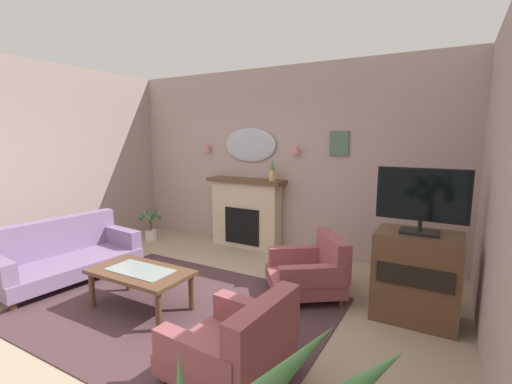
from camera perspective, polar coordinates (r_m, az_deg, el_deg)
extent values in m
cube|color=tan|center=(3.98, -14.78, -19.84)|extent=(6.57, 6.33, 0.10)
cube|color=#B29993|center=(5.76, 3.77, 5.13)|extent=(6.57, 0.10, 2.93)
cube|color=#A9918C|center=(5.88, -35.74, 3.54)|extent=(0.10, 6.33, 2.93)
cube|color=#4C3338|center=(4.08, -12.76, -18.11)|extent=(3.20, 2.40, 0.01)
cube|color=beige|center=(5.94, -1.58, -3.67)|extent=(1.20, 0.28, 1.10)
cube|color=black|center=(5.90, -2.08, -5.47)|extent=(0.64, 0.12, 0.60)
cube|color=brown|center=(5.82, -1.71, 1.87)|extent=(1.36, 0.36, 0.06)
cylinder|color=tan|center=(5.55, 2.61, 2.69)|extent=(0.10, 0.10, 0.17)
cone|color=#4C8447|center=(5.54, 2.62, 4.37)|extent=(0.10, 0.10, 0.16)
ellipsoid|color=#B2BCC6|center=(5.91, -0.97, 7.62)|extent=(0.96, 0.06, 0.56)
cone|color=#D17066|center=(6.34, -7.90, 7.17)|extent=(0.14, 0.14, 0.14)
cone|color=#D17066|center=(5.48, 6.50, 6.93)|extent=(0.14, 0.14, 0.14)
cube|color=#4C6B56|center=(5.32, 13.29, 7.66)|extent=(0.28, 0.03, 0.36)
cube|color=brown|center=(4.04, -18.21, -12.20)|extent=(1.10, 0.60, 0.04)
cube|color=#8C9E99|center=(4.03, -18.23, -11.88)|extent=(0.72, 0.36, 0.01)
cylinder|color=brown|center=(4.35, -24.99, -14.21)|extent=(0.06, 0.06, 0.40)
cylinder|color=brown|center=(3.65, -15.48, -18.22)|extent=(0.06, 0.06, 0.40)
cylinder|color=brown|center=(4.62, -20.05, -12.54)|extent=(0.06, 0.06, 0.40)
cylinder|color=brown|center=(3.97, -10.41, -15.74)|extent=(0.06, 0.06, 0.40)
cube|color=gray|center=(5.27, -28.08, -10.47)|extent=(1.01, 1.78, 0.18)
cube|color=gray|center=(5.49, -29.99, -6.28)|extent=(0.36, 1.71, 0.48)
cube|color=gray|center=(5.58, -21.04, -6.71)|extent=(0.77, 0.24, 0.24)
cylinder|color=brown|center=(4.75, -34.60, -14.93)|extent=(0.07, 0.07, 0.10)
cylinder|color=brown|center=(5.41, -18.88, -10.97)|extent=(0.07, 0.07, 0.10)
cylinder|color=brown|center=(5.95, -22.77, -9.36)|extent=(0.07, 0.07, 0.10)
cube|color=#934C51|center=(4.30, 7.71, -13.97)|extent=(1.12, 1.12, 0.16)
cube|color=#934C51|center=(4.28, 12.28, -9.82)|extent=(0.60, 0.74, 0.45)
cube|color=#934C51|center=(4.54, 6.71, -10.12)|extent=(0.67, 0.53, 0.22)
cube|color=#934C51|center=(3.92, 8.99, -13.31)|extent=(0.67, 0.53, 0.22)
cylinder|color=brown|center=(4.59, 2.37, -14.10)|extent=(0.06, 0.06, 0.10)
cylinder|color=brown|center=(3.98, 3.91, -17.90)|extent=(0.06, 0.06, 0.10)
cylinder|color=brown|center=(4.74, 10.76, -13.52)|extent=(0.06, 0.06, 0.10)
cylinder|color=brown|center=(4.15, 13.62, -17.00)|extent=(0.06, 0.06, 0.10)
cube|color=#934C51|center=(3.00, -4.75, -24.83)|extent=(0.85, 0.85, 0.16)
cube|color=#934C51|center=(2.67, 1.35, -21.70)|extent=(0.21, 0.81, 0.45)
cube|color=#934C51|center=(3.14, -0.76, -19.12)|extent=(0.73, 0.19, 0.22)
cube|color=#934C51|center=(2.68, -9.72, -24.60)|extent=(0.73, 0.19, 0.22)
cylinder|color=brown|center=(3.48, -5.78, -22.25)|extent=(0.06, 0.06, 0.10)
cylinder|color=brown|center=(3.07, -14.78, -27.23)|extent=(0.06, 0.06, 0.10)
cylinder|color=brown|center=(3.16, 4.94, -25.79)|extent=(0.06, 0.06, 0.10)
cube|color=brown|center=(4.02, 24.49, -12.25)|extent=(0.80, 0.56, 0.90)
cube|color=black|center=(3.72, 24.18, -12.46)|extent=(0.68, 0.02, 0.20)
cube|color=black|center=(3.86, 24.91, -5.89)|extent=(0.36, 0.24, 0.03)
cylinder|color=black|center=(3.85, 24.98, -4.95)|extent=(0.04, 0.04, 0.10)
cube|color=black|center=(3.79, 25.28, -0.39)|extent=(0.84, 0.04, 0.52)
cube|color=black|center=(3.77, 25.26, -0.43)|extent=(0.80, 0.01, 0.48)
cylinder|color=silver|center=(6.67, -16.62, -6.71)|extent=(0.20, 0.20, 0.18)
cylinder|color=brown|center=(6.63, -16.69, -5.18)|extent=(0.04, 0.04, 0.19)
cone|color=#38753D|center=(6.50, -16.08, -3.52)|extent=(0.08, 0.28, 0.22)
cone|color=#38753D|center=(6.66, -16.08, -3.22)|extent=(0.24, 0.08, 0.27)
cone|color=#38753D|center=(6.66, -17.43, -3.28)|extent=(0.09, 0.28, 0.22)
cone|color=#38753D|center=(6.50, -17.46, -3.59)|extent=(0.29, 0.09, 0.21)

